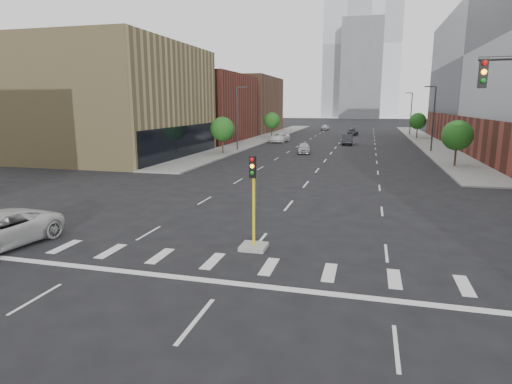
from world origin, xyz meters
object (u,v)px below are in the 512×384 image
at_px(median_traffic_signal, 254,229).
at_px(car_mid_right, 347,140).
at_px(car_distant, 325,127).
at_px(car_far_left, 279,137).
at_px(car_deep_right, 353,132).
at_px(car_near_left, 304,148).

distance_m(median_traffic_signal, car_mid_right, 54.86).
bearing_deg(car_distant, car_far_left, -93.79).
bearing_deg(car_far_left, car_distant, 87.01).
relative_size(median_traffic_signal, car_distant, 1.01).
xyz_separation_m(car_far_left, car_deep_right, (12.00, 20.00, -0.12)).
height_order(car_far_left, car_deep_right, car_far_left).
bearing_deg(median_traffic_signal, car_distant, 93.73).
distance_m(car_deep_right, car_distant, 19.21).
xyz_separation_m(median_traffic_signal, car_mid_right, (1.50, 54.84, -0.14)).
bearing_deg(median_traffic_signal, car_deep_right, 88.88).
distance_m(median_traffic_signal, car_far_left, 57.42).
xyz_separation_m(car_near_left, car_deep_right, (5.10, 36.51, -0.02)).
height_order(car_near_left, car_far_left, car_far_left).
xyz_separation_m(car_deep_right, car_distant, (-7.63, 17.63, 0.04)).
height_order(car_near_left, car_distant, car_distant).
bearing_deg(median_traffic_signal, car_mid_right, 88.43).
height_order(car_near_left, car_mid_right, car_mid_right).
height_order(car_mid_right, car_far_left, car_mid_right).
distance_m(car_mid_right, car_distant, 39.97).
xyz_separation_m(car_mid_right, car_far_left, (-12.00, 1.61, -0.01)).
bearing_deg(car_near_left, car_far_left, 105.56).
height_order(median_traffic_signal, car_near_left, median_traffic_signal).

